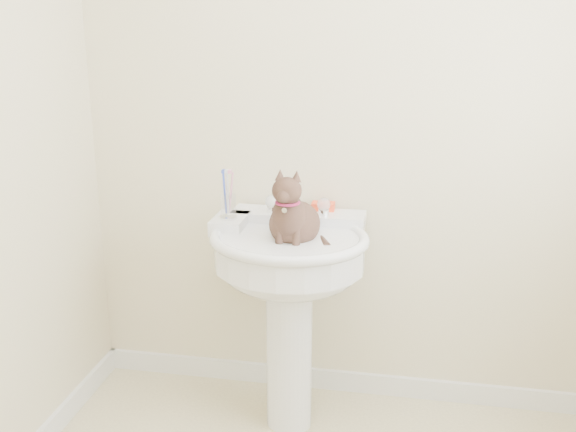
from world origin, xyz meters
The scene contains 7 objects.
wall_back centered at (0.00, 1.10, 1.25)m, with size 2.20×0.00×2.50m, color beige, non-canonical shape.
baseboard_back centered at (0.00, 1.09, 0.04)m, with size 2.20×0.02×0.09m, color white.
pedestal_sink centered at (-0.21, 0.81, 0.65)m, with size 0.60×0.59×0.83m.
faucet centered at (-0.21, 0.96, 0.87)m, with size 0.28×0.12×0.14m.
soap_bar centered at (-0.11, 1.04, 0.85)m, with size 0.09×0.06×0.03m, color #FE4922.
toothbrush_cup centered at (-0.45, 0.86, 0.88)m, with size 0.07×0.07×0.18m.
cat centered at (-0.19, 0.79, 0.87)m, with size 0.21×0.26×0.38m.
Camera 1 is at (0.22, -1.50, 1.60)m, focal length 42.00 mm.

